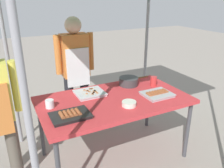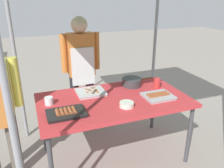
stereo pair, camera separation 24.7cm
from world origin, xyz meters
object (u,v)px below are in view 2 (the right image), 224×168
Objects in this scene: tray_grilled_sausages at (158,96)px; tray_pork_links at (66,113)px; cooking_wok at (132,82)px; condiment_bowl at (127,104)px; tray_meat_skewers at (91,92)px; vendor_woman at (81,65)px; drink_cup_near_edge at (49,101)px; drink_cup_by_wok at (157,83)px; stall_table at (114,103)px.

tray_pork_links is at bearing -178.23° from tray_grilled_sausages.
cooking_wok reaches higher than condiment_bowl.
tray_meat_skewers is 0.88× the size of tray_pork_links.
vendor_woman reaches higher than condiment_bowl.
condiment_bowl is 1.07m from vendor_woman.
drink_cup_near_edge is 0.89m from vendor_woman.
tray_meat_skewers is at bearing -174.14° from cooking_wok.
tray_pork_links is at bearing -153.04° from cooking_wok.
tray_grilled_sausages is 0.41m from condiment_bowl.
cooking_wok is 0.30m from drink_cup_by_wok.
condiment_bowl is 1.74× the size of drink_cup_near_edge.
condiment_bowl is at bearing -148.50° from drink_cup_by_wok.
stall_table is 0.49m from tray_grilled_sausages.
tray_grilled_sausages is 0.30m from drink_cup_by_wok.
condiment_bowl is 0.09× the size of vendor_woman.
tray_meat_skewers is 0.49m from drink_cup_near_edge.
stall_table is 10.94× the size of condiment_bowl.
drink_cup_by_wok reaches higher than tray_pork_links.
vendor_woman is at bearing 136.61° from drink_cup_by_wok.
tray_grilled_sausages is 1.15m from drink_cup_near_edge.
tray_pork_links reaches higher than condiment_bowl.
tray_pork_links is (-1.00, -0.03, 0.00)m from tray_grilled_sausages.
vendor_woman reaches higher than stall_table.
vendor_woman is (-0.49, 0.55, 0.11)m from cooking_wok.
vendor_woman is at bearing 131.96° from cooking_wok.
cooking_wok is (0.54, 0.06, 0.04)m from tray_meat_skewers.
drink_cup_near_edge reaches higher than tray_grilled_sausages.
drink_cup_near_edge is (-0.72, 0.32, 0.02)m from condiment_bowl.
stall_table is 4.46× the size of tray_pork_links.
drink_cup_near_edge is at bearing 113.79° from tray_pork_links.
tray_meat_skewers is 0.80× the size of cooking_wok.
stall_table is 0.24m from condiment_bowl.
tray_meat_skewers is at bearing 150.87° from tray_grilled_sausages.
cooking_wok is 0.75m from vendor_woman.
tray_grilled_sausages is 0.88× the size of tray_pork_links.
drink_cup_near_edge is (-0.67, 0.10, 0.09)m from stall_table.
stall_table is at bearing -169.63° from drink_cup_by_wok.
tray_pork_links reaches higher than stall_table.
tray_meat_skewers is 0.53m from tray_pork_links.
tray_grilled_sausages is at bearing -74.44° from cooking_wok.
vendor_woman is (0.51, 0.72, 0.12)m from drink_cup_near_edge.
tray_pork_links is at bearing -131.39° from tray_meat_skewers.
vendor_woman reaches higher than tray_pork_links.
tray_grilled_sausages is at bearing -118.17° from drink_cup_by_wok.
stall_table is 0.68m from drink_cup_near_edge.
tray_grilled_sausages reaches higher than tray_meat_skewers.
drink_cup_by_wok is at bearing -7.51° from tray_meat_skewers.
drink_cup_near_edge is (-1.12, 0.25, 0.02)m from tray_grilled_sausages.
drink_cup_near_edge reaches higher than tray_pork_links.
drink_cup_by_wok is (0.60, 0.11, 0.11)m from stall_table.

